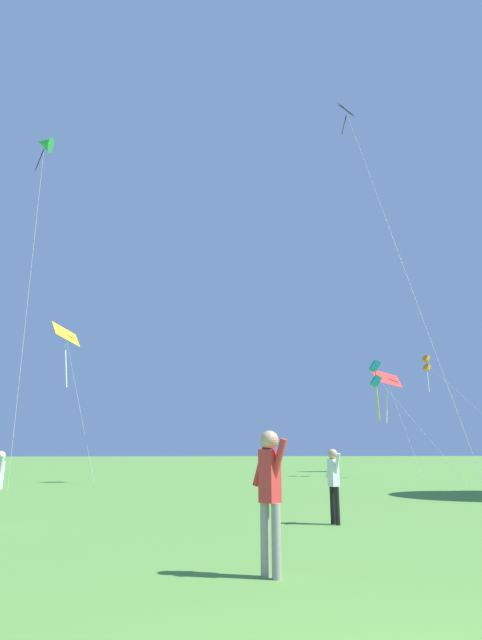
{
  "coord_description": "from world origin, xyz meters",
  "views": [
    {
      "loc": [
        -1.68,
        -2.1,
        1.49
      ],
      "look_at": [
        3.26,
        26.05,
        8.91
      ],
      "focal_mm": 28.65,
      "sensor_mm": 36.0,
      "label": 1
    }
  ],
  "objects_px": {
    "kite_orange_box": "(428,365)",
    "person_near_tree": "(270,487)",
    "kite_green_small": "(44,144)",
    "kite_teal_box": "(376,375)",
    "person_child_small": "(334,478)",
    "kite_red_high": "(387,387)",
    "kite_black_large": "(352,129)",
    "kite_yellow_diamond": "(66,345)"
  },
  "relations": [
    {
      "from": "kite_red_high",
      "to": "kite_green_small",
      "type": "bearing_deg",
      "value": -156.92
    },
    {
      "from": "person_child_small",
      "to": "kite_yellow_diamond",
      "type": "bearing_deg",
      "value": 112.18
    },
    {
      "from": "kite_orange_box",
      "to": "kite_black_large",
      "type": "height_order",
      "value": "kite_black_large"
    },
    {
      "from": "kite_green_small",
      "to": "kite_orange_box",
      "type": "height_order",
      "value": "kite_green_small"
    },
    {
      "from": "kite_yellow_diamond",
      "to": "kite_red_high",
      "type": "height_order",
      "value": "kite_yellow_diamond"
    },
    {
      "from": "kite_red_high",
      "to": "person_near_tree",
      "type": "distance_m",
      "value": 36.47
    },
    {
      "from": "kite_teal_box",
      "to": "person_near_tree",
      "type": "bearing_deg",
      "value": -117.73
    },
    {
      "from": "kite_yellow_diamond",
      "to": "kite_green_small",
      "type": "xyz_separation_m",
      "value": [
        -0.97,
        -7.39,
        10.32
      ]
    },
    {
      "from": "kite_green_small",
      "to": "kite_orange_box",
      "type": "relative_size",
      "value": 2.16
    },
    {
      "from": "kite_black_large",
      "to": "kite_teal_box",
      "type": "bearing_deg",
      "value": 63.01
    },
    {
      "from": "person_child_small",
      "to": "person_near_tree",
      "type": "distance_m",
      "value": 5.04
    },
    {
      "from": "kite_teal_box",
      "to": "person_near_tree",
      "type": "xyz_separation_m",
      "value": [
        -12.84,
        -24.41,
        -5.3
      ]
    },
    {
      "from": "kite_green_small",
      "to": "person_child_small",
      "type": "bearing_deg",
      "value": -57.01
    },
    {
      "from": "kite_green_small",
      "to": "person_child_small",
      "type": "distance_m",
      "value": 26.54
    },
    {
      "from": "kite_teal_box",
      "to": "kite_orange_box",
      "type": "xyz_separation_m",
      "value": [
        2.42,
        -2.3,
        0.36
      ]
    },
    {
      "from": "kite_orange_box",
      "to": "kite_black_large",
      "type": "relative_size",
      "value": 0.44
    },
    {
      "from": "kite_yellow_diamond",
      "to": "kite_green_small",
      "type": "relative_size",
      "value": 0.53
    },
    {
      "from": "kite_red_high",
      "to": "person_near_tree",
      "type": "xyz_separation_m",
      "value": [
        -17.12,
        -31.72,
        -5.54
      ]
    },
    {
      "from": "kite_green_small",
      "to": "person_child_small",
      "type": "height_order",
      "value": "kite_green_small"
    },
    {
      "from": "kite_orange_box",
      "to": "person_near_tree",
      "type": "bearing_deg",
      "value": -124.6
    },
    {
      "from": "kite_red_high",
      "to": "kite_green_small",
      "type": "xyz_separation_m",
      "value": [
        -25.38,
        -10.82,
        12.16
      ]
    },
    {
      "from": "person_child_small",
      "to": "person_near_tree",
      "type": "bearing_deg",
      "value": -119.03
    },
    {
      "from": "kite_green_small",
      "to": "kite_teal_box",
      "type": "bearing_deg",
      "value": 9.45
    },
    {
      "from": "kite_red_high",
      "to": "person_child_small",
      "type": "xyz_separation_m",
      "value": [
        -14.68,
        -27.31,
        -5.67
      ]
    },
    {
      "from": "kite_orange_box",
      "to": "kite_black_large",
      "type": "bearing_deg",
      "value": -136.35
    },
    {
      "from": "person_child_small",
      "to": "kite_orange_box",
      "type": "bearing_deg",
      "value": 54.12
    },
    {
      "from": "kite_red_high",
      "to": "person_near_tree",
      "type": "bearing_deg",
      "value": -118.36
    },
    {
      "from": "kite_orange_box",
      "to": "person_near_tree",
      "type": "xyz_separation_m",
      "value": [
        -15.26,
        -22.12,
        -5.66
      ]
    },
    {
      "from": "kite_orange_box",
      "to": "kite_teal_box",
      "type": "bearing_deg",
      "value": 136.56
    },
    {
      "from": "person_child_small",
      "to": "kite_black_large",
      "type": "bearing_deg",
      "value": 62.19
    },
    {
      "from": "kite_green_small",
      "to": "person_child_small",
      "type": "relative_size",
      "value": 12.35
    },
    {
      "from": "kite_teal_box",
      "to": "person_child_small",
      "type": "height_order",
      "value": "kite_teal_box"
    },
    {
      "from": "kite_black_large",
      "to": "person_near_tree",
      "type": "xyz_separation_m",
      "value": [
        -8.27,
        -15.45,
        -16.91
      ]
    },
    {
      "from": "kite_teal_box",
      "to": "person_child_small",
      "type": "distance_m",
      "value": 23.19
    },
    {
      "from": "kite_teal_box",
      "to": "person_near_tree",
      "type": "height_order",
      "value": "kite_teal_box"
    },
    {
      "from": "kite_teal_box",
      "to": "kite_orange_box",
      "type": "height_order",
      "value": "kite_orange_box"
    },
    {
      "from": "kite_orange_box",
      "to": "person_child_small",
      "type": "height_order",
      "value": "kite_orange_box"
    },
    {
      "from": "kite_yellow_diamond",
      "to": "kite_black_large",
      "type": "distance_m",
      "value": 22.31
    },
    {
      "from": "kite_red_high",
      "to": "kite_black_large",
      "type": "bearing_deg",
      "value": -118.55
    },
    {
      "from": "kite_red_high",
      "to": "kite_black_large",
      "type": "distance_m",
      "value": 21.73
    },
    {
      "from": "kite_teal_box",
      "to": "kite_green_small",
      "type": "height_order",
      "value": "kite_green_small"
    },
    {
      "from": "kite_yellow_diamond",
      "to": "kite_orange_box",
      "type": "height_order",
      "value": "kite_yellow_diamond"
    }
  ]
}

